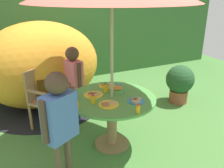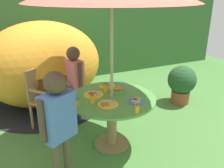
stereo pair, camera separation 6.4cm
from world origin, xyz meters
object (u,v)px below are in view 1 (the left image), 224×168
object	(u,v)px
child_in_pink_shirt	(73,75)
juice_bottle_far_left	(93,99)
child_in_blue_shirt	(60,117)
cup_near	(119,86)
dome_tent	(41,65)
snack_bowl	(117,90)
juice_bottle_near_left	(77,104)
juice_bottle_center_front	(138,109)
cup_far	(75,96)
juice_bottle_near_right	(105,88)
plate_mid_right	(136,101)
plate_center_back	(94,95)
plate_mid_left	(106,86)
garden_table	(112,110)
potted_plant	(180,82)
wooden_chair	(45,94)
plate_far_right	(109,104)

from	to	relation	value
child_in_pink_shirt	juice_bottle_far_left	size ratio (longest dim) A/B	10.34
child_in_blue_shirt	cup_near	bearing A→B (deg)	5.01
dome_tent	cup_near	xyz separation A→B (m)	(0.80, -1.48, -0.01)
juice_bottle_far_left	snack_bowl	bearing A→B (deg)	21.56
child_in_pink_shirt	cup_near	size ratio (longest dim) A/B	21.08
juice_bottle_near_left	juice_bottle_center_front	xyz separation A→B (m)	(0.58, -0.42, 0.00)
cup_near	cup_far	distance (m)	0.67
snack_bowl	juice_bottle_near_right	distance (m)	0.16
plate_mid_right	cup_far	xyz separation A→B (m)	(-0.65, 0.43, 0.02)
dome_tent	juice_bottle_center_front	distance (m)	2.32
juice_bottle_near_right	juice_bottle_far_left	bearing A→B (deg)	-138.28
plate_center_back	plate_mid_left	size ratio (longest dim) A/B	1.16
garden_table	potted_plant	world-z (taller)	potted_plant
juice_bottle_near_right	juice_bottle_far_left	distance (m)	0.38
juice_bottle_near_right	plate_mid_left	bearing A→B (deg)	61.92
wooden_chair	plate_mid_right	world-z (taller)	wooden_chair
dome_tent	potted_plant	distance (m)	2.57
cup_near	dome_tent	bearing A→B (deg)	118.43
child_in_pink_shirt	child_in_blue_shirt	world-z (taller)	child_in_blue_shirt
plate_far_right	dome_tent	bearing A→B (deg)	102.93
snack_bowl	juice_bottle_near_left	xyz separation A→B (m)	(-0.63, -0.19, 0.01)
wooden_chair	dome_tent	world-z (taller)	dome_tent
potted_plant	child_in_blue_shirt	xyz separation A→B (m)	(-2.53, -1.09, 0.42)
dome_tent	child_in_pink_shirt	world-z (taller)	dome_tent
potted_plant	child_in_blue_shirt	size ratio (longest dim) A/B	0.56
child_in_pink_shirt	plate_mid_left	bearing A→B (deg)	17.38
snack_bowl	plate_mid_left	distance (m)	0.27
juice_bottle_center_front	wooden_chair	bearing A→B (deg)	118.68
snack_bowl	plate_mid_right	size ratio (longest dim) A/B	0.76
plate_mid_left	cup_far	distance (m)	0.56
garden_table	wooden_chair	size ratio (longest dim) A/B	1.21
garden_table	potted_plant	size ratio (longest dim) A/B	1.56
potted_plant	snack_bowl	bearing A→B (deg)	-160.58
garden_table	child_in_blue_shirt	world-z (taller)	child_in_blue_shirt
dome_tent	juice_bottle_near_left	xyz separation A→B (m)	(0.08, -1.81, 0.01)
child_in_pink_shirt	juice_bottle_far_left	bearing A→B (deg)	-17.79
cup_far	wooden_chair	bearing A→B (deg)	109.78
cup_near	juice_bottle_near_left	bearing A→B (deg)	-156.11
juice_bottle_center_front	garden_table	bearing A→B (deg)	98.74
juice_bottle_far_left	cup_near	bearing A→B (deg)	30.09
potted_plant	plate_mid_right	xyz separation A→B (m)	(-1.54, -0.92, 0.32)
juice_bottle_near_right	juice_bottle_center_front	xyz separation A→B (m)	(0.08, -0.70, -0.01)
plate_mid_right	juice_bottle_far_left	xyz separation A→B (m)	(-0.50, 0.19, 0.04)
potted_plant	juice_bottle_far_left	distance (m)	2.19
juice_bottle_far_left	juice_bottle_center_front	distance (m)	0.58
potted_plant	plate_far_right	world-z (taller)	plate_far_right
child_in_pink_shirt	plate_center_back	distance (m)	0.74
garden_table	cup_near	size ratio (longest dim) A/B	19.47
child_in_blue_shirt	cup_far	distance (m)	0.70
juice_bottle_near_left	juice_bottle_center_front	world-z (taller)	same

